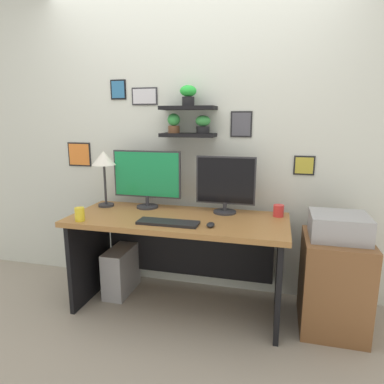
{
  "coord_description": "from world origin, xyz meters",
  "views": [
    {
      "loc": [
        0.71,
        -2.36,
        1.48
      ],
      "look_at": [
        0.1,
        0.05,
        0.94
      ],
      "focal_mm": 31.6,
      "sensor_mm": 36.0,
      "label": 1
    }
  ],
  "objects_px": {
    "desk_lamp": "(104,162)",
    "monitor_right": "(225,184)",
    "desk": "(180,241)",
    "computer_mouse": "(211,225)",
    "printer": "(339,226)",
    "pen_cup": "(80,214)",
    "drawer_cabinet": "(333,283)",
    "computer_tower_left": "(121,270)",
    "keyboard": "(168,223)",
    "monitor_left": "(147,177)",
    "coffee_mug": "(279,211)"
  },
  "relations": [
    {
      "from": "computer_mouse",
      "to": "monitor_left",
      "type": "bearing_deg",
      "value": 147.95
    },
    {
      "from": "desk",
      "to": "desk_lamp",
      "type": "bearing_deg",
      "value": 170.74
    },
    {
      "from": "monitor_left",
      "to": "coffee_mug",
      "type": "bearing_deg",
      "value": -0.29
    },
    {
      "from": "coffee_mug",
      "to": "drawer_cabinet",
      "type": "height_order",
      "value": "coffee_mug"
    },
    {
      "from": "pen_cup",
      "to": "drawer_cabinet",
      "type": "xyz_separation_m",
      "value": [
        1.81,
        0.29,
        -0.46
      ]
    },
    {
      "from": "drawer_cabinet",
      "to": "printer",
      "type": "relative_size",
      "value": 1.78
    },
    {
      "from": "monitor_right",
      "to": "drawer_cabinet",
      "type": "relative_size",
      "value": 0.69
    },
    {
      "from": "desk",
      "to": "coffee_mug",
      "type": "bearing_deg",
      "value": 11.96
    },
    {
      "from": "desk",
      "to": "monitor_right",
      "type": "relative_size",
      "value": 3.54
    },
    {
      "from": "computer_mouse",
      "to": "printer",
      "type": "relative_size",
      "value": 0.24
    },
    {
      "from": "computer_tower_left",
      "to": "desk_lamp",
      "type": "bearing_deg",
      "value": 158.98
    },
    {
      "from": "desk",
      "to": "computer_mouse",
      "type": "relative_size",
      "value": 18.34
    },
    {
      "from": "desk",
      "to": "pen_cup",
      "type": "relative_size",
      "value": 16.5
    },
    {
      "from": "desk",
      "to": "keyboard",
      "type": "distance_m",
      "value": 0.32
    },
    {
      "from": "desk_lamp",
      "to": "pen_cup",
      "type": "bearing_deg",
      "value": -87.14
    },
    {
      "from": "computer_mouse",
      "to": "keyboard",
      "type": "bearing_deg",
      "value": -178.18
    },
    {
      "from": "printer",
      "to": "drawer_cabinet",
      "type": "bearing_deg",
      "value": -90.0
    },
    {
      "from": "monitor_right",
      "to": "keyboard",
      "type": "distance_m",
      "value": 0.57
    },
    {
      "from": "monitor_left",
      "to": "keyboard",
      "type": "distance_m",
      "value": 0.56
    },
    {
      "from": "monitor_left",
      "to": "printer",
      "type": "bearing_deg",
      "value": -7.34
    },
    {
      "from": "coffee_mug",
      "to": "pen_cup",
      "type": "bearing_deg",
      "value": -161.22
    },
    {
      "from": "monitor_left",
      "to": "computer_tower_left",
      "type": "distance_m",
      "value": 0.85
    },
    {
      "from": "keyboard",
      "to": "computer_mouse",
      "type": "distance_m",
      "value": 0.31
    },
    {
      "from": "desk",
      "to": "monitor_left",
      "type": "bearing_deg",
      "value": 153.67
    },
    {
      "from": "pen_cup",
      "to": "printer",
      "type": "height_order",
      "value": "pen_cup"
    },
    {
      "from": "pen_cup",
      "to": "computer_tower_left",
      "type": "bearing_deg",
      "value": 72.98
    },
    {
      "from": "monitor_left",
      "to": "coffee_mug",
      "type": "distance_m",
      "value": 1.09
    },
    {
      "from": "monitor_right",
      "to": "keyboard",
      "type": "height_order",
      "value": "monitor_right"
    },
    {
      "from": "monitor_right",
      "to": "desk",
      "type": "bearing_deg",
      "value": -153.69
    },
    {
      "from": "monitor_right",
      "to": "printer",
      "type": "relative_size",
      "value": 1.23
    },
    {
      "from": "desk_lamp",
      "to": "monitor_right",
      "type": "bearing_deg",
      "value": 2.82
    },
    {
      "from": "desk",
      "to": "monitor_left",
      "type": "xyz_separation_m",
      "value": [
        -0.33,
        0.16,
        0.47
      ]
    },
    {
      "from": "desk_lamp",
      "to": "printer",
      "type": "relative_size",
      "value": 1.24
    },
    {
      "from": "desk_lamp",
      "to": "pen_cup",
      "type": "distance_m",
      "value": 0.54
    },
    {
      "from": "desk",
      "to": "desk_lamp",
      "type": "relative_size",
      "value": 3.51
    },
    {
      "from": "desk",
      "to": "keyboard",
      "type": "height_order",
      "value": "keyboard"
    },
    {
      "from": "drawer_cabinet",
      "to": "computer_tower_left",
      "type": "xyz_separation_m",
      "value": [
        -1.69,
        0.09,
        -0.14
      ]
    },
    {
      "from": "computer_mouse",
      "to": "drawer_cabinet",
      "type": "distance_m",
      "value": 0.98
    },
    {
      "from": "computer_mouse",
      "to": "printer",
      "type": "bearing_deg",
      "value": 12.86
    },
    {
      "from": "keyboard",
      "to": "coffee_mug",
      "type": "xyz_separation_m",
      "value": [
        0.76,
        0.39,
        0.04
      ]
    },
    {
      "from": "desk",
      "to": "monitor_right",
      "type": "height_order",
      "value": "monitor_right"
    },
    {
      "from": "pen_cup",
      "to": "computer_tower_left",
      "type": "distance_m",
      "value": 0.72
    },
    {
      "from": "monitor_right",
      "to": "monitor_left",
      "type": "bearing_deg",
      "value": 179.99
    },
    {
      "from": "monitor_left",
      "to": "keyboard",
      "type": "xyz_separation_m",
      "value": [
        0.31,
        -0.4,
        -0.25
      ]
    },
    {
      "from": "pen_cup",
      "to": "coffee_mug",
      "type": "bearing_deg",
      "value": 18.78
    },
    {
      "from": "drawer_cabinet",
      "to": "coffee_mug",
      "type": "bearing_deg",
      "value": 155.45
    },
    {
      "from": "monitor_right",
      "to": "printer",
      "type": "xyz_separation_m",
      "value": [
        0.82,
        -0.19,
        -0.22
      ]
    },
    {
      "from": "desk",
      "to": "coffee_mug",
      "type": "relative_size",
      "value": 18.34
    },
    {
      "from": "desk_lamp",
      "to": "printer",
      "type": "xyz_separation_m",
      "value": [
        1.83,
        -0.14,
        -0.37
      ]
    },
    {
      "from": "desk_lamp",
      "to": "computer_tower_left",
      "type": "distance_m",
      "value": 0.94
    }
  ]
}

